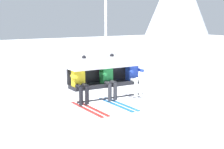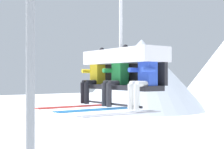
{
  "view_description": "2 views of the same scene",
  "coord_description": "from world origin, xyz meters",
  "px_view_note": "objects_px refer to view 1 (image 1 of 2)",
  "views": [
    {
      "loc": [
        -4.32,
        -9.12,
        7.56
      ],
      "look_at": [
        0.75,
        -0.82,
        5.89
      ],
      "focal_mm": 55.0,
      "sensor_mm": 36.0,
      "label": 1
    },
    {
      "loc": [
        6.39,
        -5.06,
        5.84
      ],
      "look_at": [
        0.3,
        -0.85,
        5.88
      ],
      "focal_mm": 55.0,
      "sensor_mm": 36.0,
      "label": 2
    }
  ],
  "objects_px": {
    "chairlift_chair": "(105,65)",
    "skier_yellow": "(80,80)",
    "skier_blue": "(134,75)",
    "skier_green": "(109,77)"
  },
  "relations": [
    {
      "from": "skier_yellow",
      "to": "skier_green",
      "type": "height_order",
      "value": "same"
    },
    {
      "from": "skier_blue",
      "to": "skier_yellow",
      "type": "bearing_deg",
      "value": 179.78
    },
    {
      "from": "chairlift_chair",
      "to": "skier_blue",
      "type": "distance_m",
      "value": 0.97
    },
    {
      "from": "skier_yellow",
      "to": "skier_green",
      "type": "bearing_deg",
      "value": 0.0
    },
    {
      "from": "chairlift_chair",
      "to": "skier_yellow",
      "type": "distance_m",
      "value": 0.96
    },
    {
      "from": "chairlift_chair",
      "to": "skier_yellow",
      "type": "bearing_deg",
      "value": -166.45
    },
    {
      "from": "skier_green",
      "to": "skier_blue",
      "type": "bearing_deg",
      "value": -0.44
    },
    {
      "from": "chairlift_chair",
      "to": "skier_blue",
      "type": "xyz_separation_m",
      "value": [
        0.89,
        -0.22,
        -0.33
      ]
    },
    {
      "from": "skier_yellow",
      "to": "skier_blue",
      "type": "relative_size",
      "value": 1.0
    },
    {
      "from": "skier_blue",
      "to": "chairlift_chair",
      "type": "bearing_deg",
      "value": 166.08
    }
  ]
}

